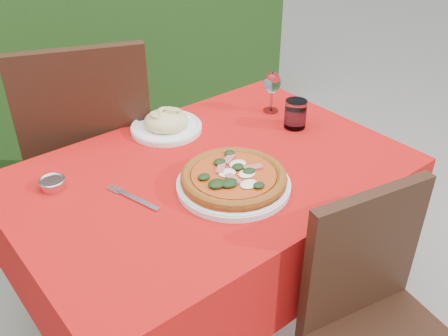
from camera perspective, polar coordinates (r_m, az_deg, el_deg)
ground at (r=2.12m, az=-1.33°, el=-17.32°), size 60.00×60.00×0.00m
hedge at (r=2.85m, az=-21.96°, el=16.09°), size 3.20×0.55×1.78m
dining_table at (r=1.71m, az=-1.58°, el=-4.36°), size 1.26×0.86×0.75m
chair_near at (r=1.55m, az=17.18°, el=-15.91°), size 0.47×0.47×0.87m
chair_far at (r=2.09m, az=-15.10°, el=2.28°), size 0.62×0.62×1.06m
pizza_plate at (r=1.51m, az=1.11°, el=-1.33°), size 0.40×0.40×0.07m
pasta_plate at (r=1.85m, az=-6.63°, el=5.04°), size 0.26×0.26×0.07m
water_glass at (r=1.87m, az=8.16°, el=5.98°), size 0.08×0.08×0.11m
wine_glass at (r=1.95m, az=5.54°, el=9.50°), size 0.07×0.07×0.16m
fork at (r=1.49m, az=-9.77°, el=-3.65°), size 0.08×0.22×0.01m
steel_ramekin at (r=1.61m, az=-19.00°, el=-1.75°), size 0.07×0.07×0.03m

